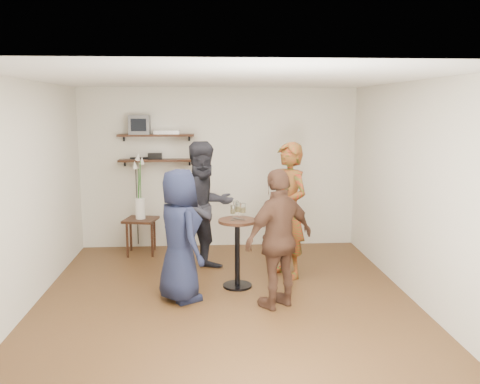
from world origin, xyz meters
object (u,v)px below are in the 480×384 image
at_px(dvd_deck, 167,132).
at_px(person_brown, 279,239).
at_px(crt_monitor, 140,125).
at_px(side_table, 141,224).
at_px(drinks_table, 237,244).
at_px(person_navy, 180,235).
at_px(person_plaid, 288,210).
at_px(radio, 155,156).
at_px(person_dark, 205,207).

bearing_deg(dvd_deck, person_brown, -60.85).
distance_m(crt_monitor, side_table, 1.57).
distance_m(side_table, drinks_table, 2.13).
xyz_separation_m(crt_monitor, drinks_table, (1.42, -1.89, -1.45)).
height_order(person_navy, person_brown, person_brown).
height_order(person_plaid, person_brown, person_plaid).
bearing_deg(radio, person_brown, -57.63).
bearing_deg(person_navy, dvd_deck, -21.50).
xyz_separation_m(dvd_deck, radio, (-0.20, 0.00, -0.38)).
bearing_deg(person_dark, person_brown, -88.80).
relative_size(dvd_deck, radio, 1.82).
height_order(dvd_deck, person_dark, dvd_deck).
relative_size(person_navy, person_brown, 0.98).
relative_size(drinks_table, person_dark, 0.48).
bearing_deg(person_dark, person_navy, -135.80).
height_order(radio, person_dark, person_dark).
xyz_separation_m(side_table, person_navy, (0.71, -1.98, 0.32)).
distance_m(crt_monitor, person_navy, 2.69).
bearing_deg(person_dark, dvd_deck, 86.01).
xyz_separation_m(person_plaid, person_brown, (-0.27, -1.07, -0.11)).
xyz_separation_m(radio, person_plaid, (1.91, -1.51, -0.60)).
height_order(drinks_table, person_dark, person_dark).
distance_m(side_table, person_dark, 1.42).
relative_size(dvd_deck, side_table, 0.70).
distance_m(dvd_deck, person_plaid, 2.48).
distance_m(crt_monitor, dvd_deck, 0.44).
distance_m(drinks_table, person_dark, 0.88).
distance_m(person_plaid, person_brown, 1.11).
distance_m(crt_monitor, radio, 0.55).
bearing_deg(person_plaid, person_dark, -134.16).
distance_m(person_plaid, person_dark, 1.16).
bearing_deg(person_dark, side_table, 108.18).
distance_m(dvd_deck, drinks_table, 2.52).
relative_size(crt_monitor, person_plaid, 0.17).
bearing_deg(drinks_table, radio, 122.26).
xyz_separation_m(person_dark, person_brown, (0.85, -1.38, -0.11)).
height_order(person_dark, person_navy, person_dark).
height_order(radio, person_plaid, person_plaid).
bearing_deg(person_brown, drinks_table, -90.00).
relative_size(person_plaid, person_brown, 1.14).
distance_m(side_table, person_navy, 2.13).
bearing_deg(crt_monitor, person_plaid, -35.22).
xyz_separation_m(crt_monitor, side_table, (0.01, -0.30, -1.54)).
distance_m(drinks_table, person_plaid, 0.88).
distance_m(dvd_deck, person_navy, 2.55).
bearing_deg(crt_monitor, radio, 0.00).
bearing_deg(person_navy, drinks_table, -90.00).
distance_m(crt_monitor, person_plaid, 2.83).
xyz_separation_m(drinks_table, person_dark, (-0.41, 0.70, 0.35)).
bearing_deg(side_table, dvd_deck, 35.79).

